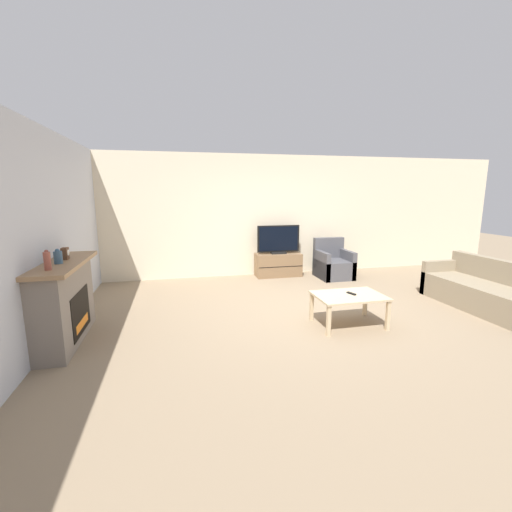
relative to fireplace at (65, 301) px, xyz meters
name	(u,v)px	position (x,y,z in m)	size (l,w,h in m)	color
ground_plane	(303,310)	(3.34, 0.41, -0.53)	(24.00, 24.00, 0.00)	#89755B
wall_back	(263,216)	(3.34, 3.01, 0.82)	(12.00, 0.06, 2.70)	beige
wall_left	(50,233)	(-0.21, 0.41, 0.82)	(0.06, 12.00, 2.70)	silver
fireplace	(65,301)	(0.00, 0.00, 0.00)	(0.47, 1.55, 1.04)	slate
mantel_vase_left	(47,260)	(0.02, -0.47, 0.61)	(0.07, 0.07, 0.23)	#994C3D
mantel_vase_centre_left	(58,257)	(0.02, -0.12, 0.59)	(0.10, 0.10, 0.18)	#385670
mantel_clock	(65,253)	(0.02, 0.16, 0.58)	(0.08, 0.11, 0.15)	brown
tv_stand	(278,265)	(3.61, 2.72, -0.27)	(1.02, 0.45, 0.52)	brown
tv	(278,240)	(3.61, 2.72, 0.29)	(0.97, 0.18, 0.64)	black
armchair	(333,265)	(4.77, 2.31, -0.24)	(0.70, 0.76, 0.86)	#4C4C51
coffee_table	(349,299)	(3.75, -0.32, -0.13)	(0.96, 0.67, 0.45)	#CCB289
remote	(351,293)	(3.79, -0.29, -0.07)	(0.09, 0.15, 0.02)	black
couch	(486,292)	(6.27, -0.18, -0.25)	(0.81, 1.97, 0.79)	gray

